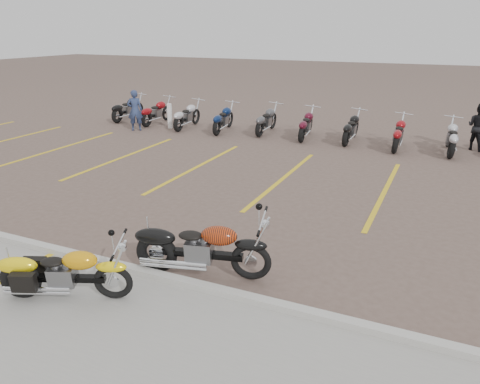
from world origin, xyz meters
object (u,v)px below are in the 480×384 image
Objects in this scene: person_a at (135,110)px; bollard at (170,116)px; flame_cruiser at (200,250)px; yellow_cruiser at (63,274)px; person_b at (479,127)px.

person_a is 1.41m from bollard.
person_a is at bearing -136.19° from bollard.
flame_cruiser is 12.14m from person_a.
person_a is at bearing 117.80° from flame_cruiser.
yellow_cruiser is 0.85× the size of flame_cruiser.
yellow_cruiser is 1.22× the size of person_b.
yellow_cruiser is 2.12m from flame_cruiser.
bollard is at bearing 92.89° from yellow_cruiser.
bollard is at bearing -169.81° from person_a.
bollard is at bearing 111.35° from flame_cruiser.
person_b is at bearing 55.51° from flame_cruiser.
person_a is 1.61× the size of bollard.
flame_cruiser is at bearing 21.32° from yellow_cruiser.
person_a is 12.53m from person_b.
yellow_cruiser is at bearing 99.66° from person_b.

